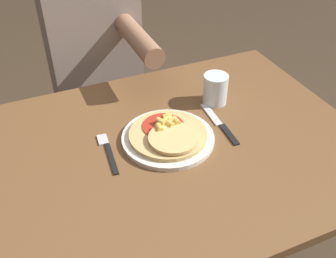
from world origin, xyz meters
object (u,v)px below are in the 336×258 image
Objects in this scene: dining_table at (176,175)px; plate at (168,138)px; fork at (108,150)px; drinking_glass at (215,89)px; person_diner at (96,62)px; knife at (220,124)px; pizza at (169,134)px.

plate is (-0.01, 0.03, 0.13)m from dining_table.
fork reaches higher than dining_table.
drinking_glass is (0.39, 0.10, 0.05)m from fork.
drinking_glass is 0.57m from person_diner.
person_diner is at bearing 78.47° from fork.
drinking_glass is 0.08× the size of person_diner.
person_diner reaches higher than plate.
plate is 0.22× the size of person_diner.
knife is (0.35, -0.02, 0.00)m from fork.
fork is at bearing -101.53° from person_diner.
knife is 2.25× the size of drinking_glass.
fork is 0.14× the size of person_diner.
dining_table is at bearing -15.27° from fork.
pizza is 0.25m from drinking_glass.
dining_table is 0.89× the size of person_diner.
plate reaches higher than knife.
knife is at bearing 1.42° from plate.
dining_table is 0.15m from pizza.
fork is at bearing 177.10° from knife.
pizza reaches higher than dining_table.
dining_table is at bearing -168.28° from knife.
plate is 1.52× the size of fork.
knife is 0.13m from drinking_glass.
pizza reaches higher than fork.
plate reaches higher than dining_table.
fork is 0.35m from knife.
drinking_glass reaches higher than knife.
dining_table is 0.23m from fork.
drinking_glass is at bearing 69.15° from knife.
person_diner reaches higher than knife.
person_diner is at bearing 119.14° from drinking_glass.
drinking_glass is (0.22, 0.12, 0.02)m from pizza.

